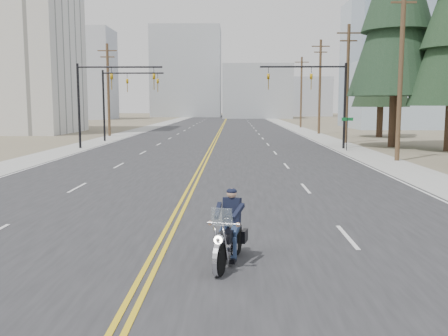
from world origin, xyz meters
TOP-DOWN VIEW (x-y plane):
  - ground_plane at (0.00, 0.00)m, footprint 400.00×400.00m
  - road at (0.00, 70.00)m, footprint 20.00×200.00m
  - sidewalk_left at (-11.50, 70.00)m, footprint 3.00×200.00m
  - sidewalk_right at (11.50, 70.00)m, footprint 3.00×200.00m
  - traffic_mast_left at (-8.98, 32.00)m, footprint 7.10×0.26m
  - traffic_mast_right at (8.98, 32.00)m, footprint 7.10×0.26m
  - traffic_mast_far at (-9.31, 40.00)m, footprint 6.10×0.26m
  - street_sign at (10.80, 30.00)m, footprint 0.90×0.06m
  - utility_pole_b at (12.50, 23.00)m, footprint 2.20×0.30m
  - utility_pole_c at (12.50, 38.00)m, footprint 2.20×0.30m
  - utility_pole_d at (12.50, 53.00)m, footprint 2.20×0.30m
  - utility_pole_e at (12.50, 70.00)m, footprint 2.20×0.30m
  - utility_pole_left at (-12.50, 48.00)m, footprint 2.20×0.30m
  - glass_building at (32.00, 70.00)m, footprint 24.00×16.00m
  - haze_bldg_a at (-35.00, 115.00)m, footprint 14.00×12.00m
  - haze_bldg_b at (8.00, 125.00)m, footprint 18.00×14.00m
  - haze_bldg_c at (40.00, 110.00)m, footprint 16.00×12.00m
  - haze_bldg_d at (-12.00, 140.00)m, footprint 20.00×15.00m
  - haze_bldg_e at (25.00, 150.00)m, footprint 14.00×14.00m
  - haze_bldg_f at (-50.00, 130.00)m, footprint 12.00×12.00m
  - motorcyclist at (1.74, 1.62)m, footprint 1.44×2.38m
  - conifer_far at (18.28, 47.02)m, footprint 6.31×6.31m

SIDE VIEW (x-z plane):
  - ground_plane at x=0.00m, z-range 0.00..0.00m
  - road at x=0.00m, z-range 0.00..0.01m
  - sidewalk_left at x=-11.50m, z-range 0.00..0.01m
  - sidewalk_right at x=11.50m, z-range 0.00..0.01m
  - motorcyclist at x=1.74m, z-range 0.00..1.73m
  - street_sign at x=10.80m, z-range 0.49..3.12m
  - traffic_mast_far at x=-9.31m, z-range 1.37..8.37m
  - traffic_mast_left at x=-8.98m, z-range 1.44..8.44m
  - traffic_mast_right at x=8.98m, z-range 1.44..8.44m
  - utility_pole_left at x=-12.50m, z-range 0.23..10.73m
  - utility_pole_c at x=12.50m, z-range 0.23..11.23m
  - utility_pole_e at x=12.50m, z-range 0.23..11.23m
  - utility_pole_b at x=12.50m, z-range 0.23..11.73m
  - utility_pole_d at x=12.50m, z-range 0.23..11.73m
  - haze_bldg_e at x=25.00m, z-range 0.00..12.00m
  - haze_bldg_b at x=8.00m, z-range 0.00..14.00m
  - haze_bldg_f at x=-50.00m, z-range 0.00..16.00m
  - haze_bldg_c at x=40.00m, z-range 0.00..18.00m
  - conifer_far at x=18.28m, z-range 1.25..18.15m
  - glass_building at x=32.00m, z-range 0.00..20.00m
  - haze_bldg_a at x=-35.00m, z-range 0.00..22.00m
  - haze_bldg_d at x=-12.00m, z-range 0.00..26.00m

